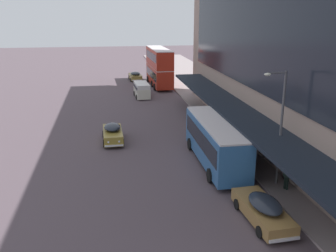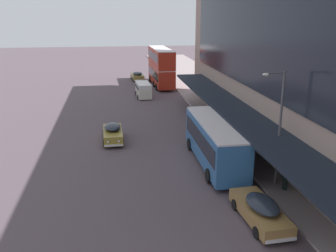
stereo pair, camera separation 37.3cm
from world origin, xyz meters
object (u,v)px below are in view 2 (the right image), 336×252
(street_lamp, at_px, (278,121))
(vw_van, at_px, (143,89))
(sedan_trailing_mid, at_px, (137,76))
(transit_bus_kerbside_rear, at_px, (215,140))
(transit_bus_kerbside_front, at_px, (161,66))
(sedan_trailing_near, at_px, (113,133))
(sedan_second_near, at_px, (260,210))
(pedestrian_at_kerb, at_px, (286,175))

(street_lamp, bearing_deg, vw_van, 102.06)
(sedan_trailing_mid, bearing_deg, street_lamp, -81.94)
(transit_bus_kerbside_rear, xyz_separation_m, vw_van, (-3.22, 24.51, -0.83))
(transit_bus_kerbside_rear, xyz_separation_m, street_lamp, (2.90, -4.16, 2.57))
(transit_bus_kerbside_front, height_order, transit_bus_kerbside_rear, transit_bus_kerbside_front)
(sedan_trailing_mid, distance_m, vw_van, 13.36)
(transit_bus_kerbside_front, distance_m, sedan_trailing_near, 26.93)
(transit_bus_kerbside_front, distance_m, street_lamp, 36.52)
(sedan_second_near, bearing_deg, sedan_trailing_near, 117.81)
(vw_van, height_order, pedestrian_at_kerb, pedestrian_at_kerb)
(sedan_trailing_mid, bearing_deg, transit_bus_kerbside_rear, -85.40)
(pedestrian_at_kerb, bearing_deg, transit_bus_kerbside_rear, 122.54)
(transit_bus_kerbside_front, xyz_separation_m, sedan_trailing_near, (-7.84, -25.65, -2.36))
(transit_bus_kerbside_rear, height_order, pedestrian_at_kerb, transit_bus_kerbside_rear)
(sedan_trailing_mid, distance_m, sedan_second_near, 46.34)
(sedan_trailing_mid, relative_size, street_lamp, 0.60)
(sedan_trailing_mid, distance_m, street_lamp, 42.62)
(transit_bus_kerbside_front, xyz_separation_m, sedan_second_near, (0.04, -40.58, -2.40))
(street_lamp, bearing_deg, sedan_trailing_mid, 98.06)
(transit_bus_kerbside_rear, bearing_deg, vw_van, 97.49)
(transit_bus_kerbside_rear, bearing_deg, sedan_second_near, -87.82)
(sedan_trailing_near, bearing_deg, vw_van, 76.41)
(sedan_trailing_mid, distance_m, pedestrian_at_kerb, 43.47)
(sedan_trailing_mid, distance_m, sedan_trailing_near, 31.61)
(sedan_trailing_mid, xyz_separation_m, pedestrian_at_kerb, (6.32, -43.00, 0.45))
(transit_bus_kerbside_front, bearing_deg, vw_van, -114.39)
(transit_bus_kerbside_front, xyz_separation_m, transit_bus_kerbside_rear, (-0.28, -32.24, -1.22))
(sedan_second_near, xyz_separation_m, street_lamp, (2.58, 4.18, 3.75))
(transit_bus_kerbside_front, relative_size, vw_van, 2.39)
(transit_bus_kerbside_front, distance_m, sedan_second_near, 40.65)
(sedan_trailing_mid, relative_size, sedan_trailing_near, 1.01)
(pedestrian_at_kerb, distance_m, street_lamp, 3.47)
(transit_bus_kerbside_front, bearing_deg, pedestrian_at_kerb, -85.42)
(vw_van, relative_size, street_lamp, 0.61)
(sedan_second_near, relative_size, vw_van, 1.10)
(sedan_trailing_near, bearing_deg, sedan_second_near, -62.19)
(sedan_trailing_near, distance_m, vw_van, 18.45)
(sedan_trailing_near, relative_size, pedestrian_at_kerb, 2.41)
(sedan_second_near, bearing_deg, street_lamp, 58.29)
(sedan_second_near, distance_m, vw_van, 33.05)
(sedan_trailing_near, xyz_separation_m, pedestrian_at_kerb, (10.83, -11.72, 0.40))
(transit_bus_kerbside_rear, xyz_separation_m, sedan_trailing_mid, (-3.05, 37.87, -1.19))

